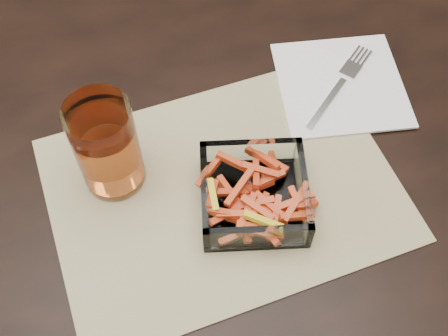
{
  "coord_description": "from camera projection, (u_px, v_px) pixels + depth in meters",
  "views": [
    {
      "loc": [
        -0.08,
        -0.45,
        1.4
      ],
      "look_at": [
        0.04,
        -0.09,
        0.78
      ],
      "focal_mm": 45.0,
      "sensor_mm": 36.0,
      "label": 1
    }
  ],
  "objects": [
    {
      "name": "napkin",
      "position": [
        341.0,
        84.0,
        0.84
      ],
      "size": [
        0.21,
        0.21,
        0.0
      ],
      "primitive_type": "cube",
      "rotation": [
        0.0,
        0.0,
        -0.19
      ],
      "color": "white",
      "rests_on": "placemat"
    },
    {
      "name": "placemat",
      "position": [
        223.0,
        189.0,
        0.75
      ],
      "size": [
        0.46,
        0.35,
        0.0
      ],
      "primitive_type": "cube",
      "rotation": [
        0.0,
        0.0,
        0.05
      ],
      "color": "tan",
      "rests_on": "dining_table"
    },
    {
      "name": "dining_table",
      "position": [
        184.0,
        169.0,
        0.87
      ],
      "size": [
        1.6,
        0.9,
        0.75
      ],
      "color": "black",
      "rests_on": "ground"
    },
    {
      "name": "glass_bowl",
      "position": [
        254.0,
        196.0,
        0.71
      ],
      "size": [
        0.16,
        0.16,
        0.05
      ],
      "rotation": [
        0.0,
        0.0,
        -0.26
      ],
      "color": "white",
      "rests_on": "placemat"
    },
    {
      "name": "fork",
      "position": [
        340.0,
        84.0,
        0.83
      ],
      "size": [
        0.15,
        0.13,
        0.0
      ],
      "rotation": [
        0.0,
        0.0,
        -0.89
      ],
      "color": "silver",
      "rests_on": "napkin"
    },
    {
      "name": "tumbler",
      "position": [
        107.0,
        149.0,
        0.7
      ],
      "size": [
        0.08,
        0.08,
        0.14
      ],
      "color": "white",
      "rests_on": "placemat"
    }
  ]
}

